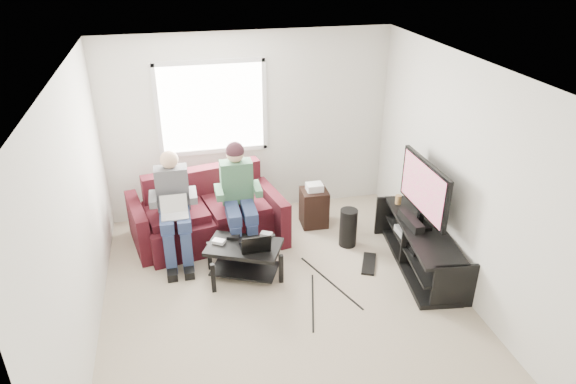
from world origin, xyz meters
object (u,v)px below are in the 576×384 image
at_px(sofa, 207,217).
at_px(end_table, 314,206).
at_px(tv, 424,189).
at_px(subwoofer, 348,228).
at_px(tv_stand, 420,249).
at_px(coffee_table, 244,253).

distance_m(sofa, end_table, 1.50).
relative_size(tv, subwoofer, 2.12).
height_order(sofa, tv, tv).
bearing_deg(tv, tv_stand, -88.53).
distance_m(sofa, tv, 2.83).
height_order(sofa, coffee_table, sofa).
bearing_deg(coffee_table, subwoofer, 14.61).
bearing_deg(sofa, subwoofer, -18.15).
relative_size(sofa, coffee_table, 2.11).
relative_size(tv_stand, subwoofer, 3.35).
xyz_separation_m(subwoofer, end_table, (-0.29, 0.62, 0.02)).
height_order(sofa, end_table, sofa).
xyz_separation_m(coffee_table, tv, (2.13, -0.19, 0.70)).
bearing_deg(coffee_table, end_table, 41.17).
bearing_deg(end_table, coffee_table, -138.83).
relative_size(coffee_table, end_table, 1.57).
bearing_deg(sofa, coffee_table, -69.59).
distance_m(tv, subwoofer, 1.18).
bearing_deg(tv_stand, tv, 91.47).
height_order(sofa, subwoofer, sofa).
bearing_deg(end_table, tv, -50.19).
relative_size(sofa, subwoofer, 4.03).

